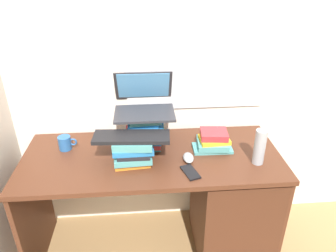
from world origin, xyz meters
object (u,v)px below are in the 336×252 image
Objects in this scene: water_bottle at (260,147)px; cell_phone at (190,172)px; book_stack_keyboard_riser at (133,150)px; keyboard at (132,137)px; desk at (214,199)px; book_stack_tall at (145,131)px; book_stack_side at (213,141)px; mug at (65,143)px; laptop at (144,101)px; computer_mouse at (188,158)px.

water_bottle is 0.42m from cell_phone.
book_stack_keyboard_riser is 0.55× the size of keyboard.
keyboard reaches higher than desk.
water_bottle is at bearing -0.89° from keyboard.
keyboard is (-0.08, -0.18, 0.06)m from book_stack_tall.
keyboard is at bearing -175.26° from desk.
book_stack_tall is 0.42m from book_stack_side.
desk is 6.46× the size of book_stack_tall.
mug reaches higher than desk.
keyboard is 1.99× the size of water_bottle.
keyboard is at bearing -167.35° from book_stack_side.
book_stack_tall is at bearing -90.37° from laptop.
computer_mouse is 0.76m from mug.
water_bottle reaches higher than desk.
book_stack_side is 1.75× the size of cell_phone.
desk is at bearing 23.63° from cell_phone.
laptop reaches higher than water_bottle.
desk is at bearing -17.97° from book_stack_tall.
laptop is 1.69× the size of water_bottle.
desk is 11.29× the size of cell_phone.
book_stack_side is (-0.02, 0.07, 0.40)m from desk.
book_stack_side is (0.41, -0.07, -0.05)m from book_stack_tall.
cell_phone is at bearing -22.24° from book_stack_keyboard_riser.
mug is at bearing 156.25° from book_stack_keyboard_riser.
book_stack_side is at bearing 16.59° from keyboard.
book_stack_tall is 0.32m from computer_mouse.
mug is at bearing 165.69° from computer_mouse.
computer_mouse is 0.49× the size of water_bottle.
keyboard is (-0.00, 0.00, 0.08)m from book_stack_keyboard_riser.
book_stack_tall is 1.00× the size of book_stack_side.
book_stack_side is at bearing -18.92° from laptop.
keyboard is 0.72m from water_bottle.
book_stack_keyboard_riser is at bearing -23.75° from mug.
book_stack_side reaches higher than mug.
cell_phone is at bearing -92.79° from computer_mouse.
laptop is at bearing 76.88° from keyboard.
computer_mouse is 0.76× the size of cell_phone.
computer_mouse is at bearing -37.39° from book_stack_tall.
book_stack_side is 1.13× the size of water_bottle.
book_stack_tall is 1.03× the size of book_stack_keyboard_riser.
computer_mouse is (0.24, -0.25, -0.25)m from laptop.
book_stack_tall is at bearing 162.03° from desk.
cell_phone is (-0.40, -0.07, -0.10)m from water_bottle.
book_stack_tall is at bearing -0.11° from mug.
book_stack_side is 0.90m from mug.
water_bottle reaches higher than mug.
laptop reaches higher than desk.
computer_mouse is at bearing 171.87° from water_bottle.
book_stack_keyboard_riser is 1.70× the size of cell_phone.
book_stack_tall is 0.49m from mug.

